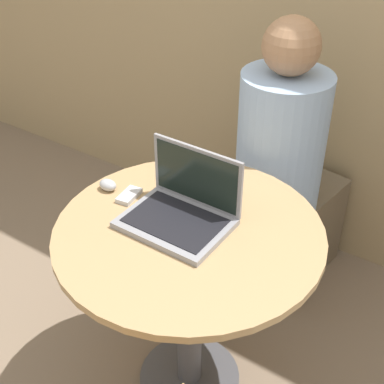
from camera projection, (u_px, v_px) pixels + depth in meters
ground_plane at (190, 378)px, 2.03m from camera, size 12.00×12.00×0.00m
round_table at (189, 269)px, 1.71m from camera, size 0.83×0.83×0.72m
laptop at (182, 208)px, 1.63m from camera, size 0.32×0.25×0.22m
cell_phone at (129, 195)px, 1.75m from camera, size 0.06×0.10×0.02m
computer_mouse at (108, 185)px, 1.78m from camera, size 0.06×0.05×0.04m
person_seated at (284, 184)px, 2.21m from camera, size 0.39×0.55×1.21m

